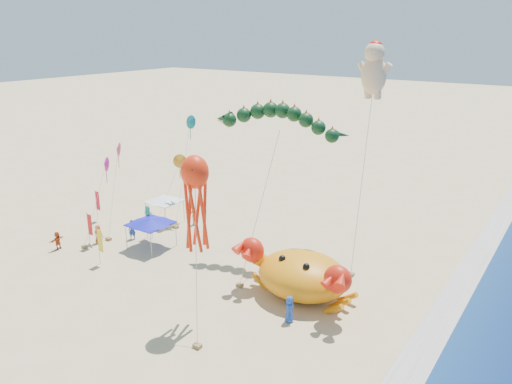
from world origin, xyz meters
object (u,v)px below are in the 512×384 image
cherub_kite (374,69)px  canopy_blue (150,221)px  crab_inflatable (302,274)px  canopy_white (164,199)px  octopus_kite (196,196)px  dragon_kite (278,124)px

cherub_kite → canopy_blue: (-15.11, -10.21, -12.74)m
crab_inflatable → canopy_white: (-17.97, 4.82, 0.72)m
octopus_kite → canopy_white: size_ratio=3.53×
cherub_kite → canopy_blue: 22.25m
canopy_white → cherub_kite: bearing=16.2°
octopus_kite → dragon_kite: bearing=94.3°
cherub_kite → canopy_blue: size_ratio=4.86×
octopus_kite → canopy_white: 18.62m
crab_inflatable → canopy_blue: crab_inflatable is taller
cherub_kite → crab_inflatable: bearing=-91.7°
octopus_kite → crab_inflatable: bearing=55.8°
canopy_white → dragon_kite: bearing=-0.9°
crab_inflatable → canopy_blue: 14.83m
crab_inflatable → cherub_kite: cherub_kite is taller
canopy_white → canopy_blue: bearing=-57.2°
dragon_kite → canopy_blue: bearing=-154.4°
canopy_blue → dragon_kite: bearing=25.6°
dragon_kite → cherub_kite: (5.27, 5.49, 3.99)m
dragon_kite → canopy_white: bearing=179.1°
octopus_kite → cherub_kite: bearing=74.7°
octopus_kite → canopy_blue: size_ratio=3.09×
dragon_kite → canopy_white: dragon_kite is taller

